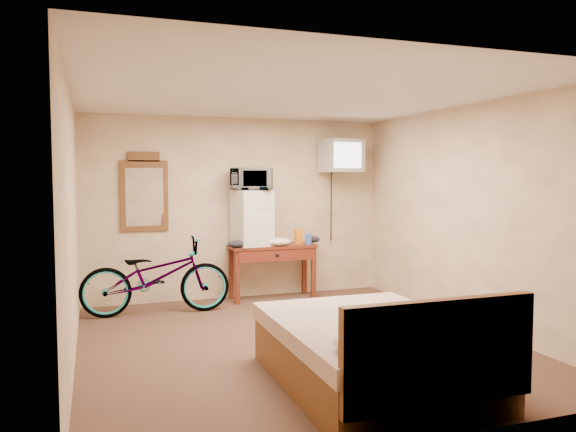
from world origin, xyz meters
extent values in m
plane|color=#4B3125|center=(0.00, 0.00, 0.00)|extent=(4.60, 4.60, 0.00)
plane|color=silver|center=(0.00, 0.00, 2.50)|extent=(4.60, 4.60, 0.00)
cube|color=beige|center=(0.00, 2.30, 1.25)|extent=(4.20, 0.04, 2.50)
cube|color=beige|center=(0.00, -2.30, 1.25)|extent=(4.20, 0.04, 2.50)
cube|color=beige|center=(-2.10, 0.00, 1.25)|extent=(0.04, 4.60, 2.50)
cube|color=beige|center=(2.10, 0.00, 1.25)|extent=(0.04, 4.60, 2.50)
cube|color=silver|center=(-0.08, 2.29, 0.92)|extent=(0.08, 0.01, 0.13)
cube|color=maroon|center=(0.42, 2.04, 0.73)|extent=(1.19, 0.46, 0.04)
cube|color=maroon|center=(-0.13, 1.86, 0.35)|extent=(0.06, 0.06, 0.71)
cube|color=maroon|center=(0.96, 1.86, 0.35)|extent=(0.06, 0.06, 0.71)
cube|color=maroon|center=(-0.13, 2.22, 0.35)|extent=(0.06, 0.06, 0.71)
cube|color=maroon|center=(0.96, 2.22, 0.35)|extent=(0.06, 0.06, 0.71)
cube|color=maroon|center=(0.42, 1.84, 0.63)|extent=(1.07, 0.05, 0.16)
cube|color=black|center=(0.42, 1.82, 0.63)|extent=(0.05, 0.02, 0.03)
cube|color=white|center=(0.13, 2.05, 1.13)|extent=(0.54, 0.52, 0.76)
cube|color=#ADACA7|center=(0.13, 1.82, 1.28)|extent=(0.46, 0.01, 0.00)
cylinder|color=#ADACA7|center=(-0.04, 1.82, 1.08)|extent=(0.02, 0.02, 0.27)
imported|color=white|center=(0.13, 2.05, 1.66)|extent=(0.64, 0.54, 0.30)
cube|color=orange|center=(0.79, 2.02, 0.85)|extent=(0.11, 0.07, 0.21)
cylinder|color=blue|center=(0.91, 1.92, 0.82)|extent=(0.09, 0.09, 0.15)
ellipsoid|color=white|center=(0.47, 1.92, 0.80)|extent=(0.35, 0.27, 0.11)
ellipsoid|color=black|center=(-0.12, 1.90, 0.80)|extent=(0.26, 0.19, 0.10)
ellipsoid|color=black|center=(1.04, 2.08, 0.80)|extent=(0.21, 0.17, 0.10)
cube|color=black|center=(1.44, 2.28, 1.88)|extent=(0.14, 0.02, 0.14)
cylinder|color=black|center=(1.44, 2.24, 1.88)|extent=(0.05, 0.30, 0.05)
cube|color=#ADACA7|center=(1.44, 2.02, 1.99)|extent=(0.58, 0.50, 0.46)
cube|color=white|center=(1.44, 1.79, 1.99)|extent=(0.44, 0.06, 0.35)
cube|color=black|center=(1.44, 2.25, 1.99)|extent=(0.33, 0.05, 0.29)
cube|color=brown|center=(-1.27, 2.27, 1.44)|extent=(0.61, 0.04, 0.93)
cube|color=brown|center=(-1.27, 2.27, 1.95)|extent=(0.41, 0.04, 0.13)
cube|color=white|center=(-1.27, 2.25, 1.42)|extent=(0.48, 0.01, 0.76)
imported|color=black|center=(-1.20, 1.66, 0.47)|extent=(1.82, 0.68, 0.94)
cube|color=brown|center=(0.19, -1.30, 0.20)|extent=(1.43, 1.90, 0.40)
cube|color=beige|center=(0.19, -1.30, 0.45)|extent=(1.47, 1.94, 0.14)
cube|color=brown|center=(0.19, -2.26, 0.55)|extent=(1.42, 0.08, 0.70)
ellipsoid|color=white|center=(-0.14, -1.95, 0.58)|extent=(0.57, 0.35, 0.20)
ellipsoid|color=white|center=(0.52, -1.95, 0.58)|extent=(0.57, 0.35, 0.20)
camera|label=1|loc=(-1.92, -5.30, 1.69)|focal=35.00mm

